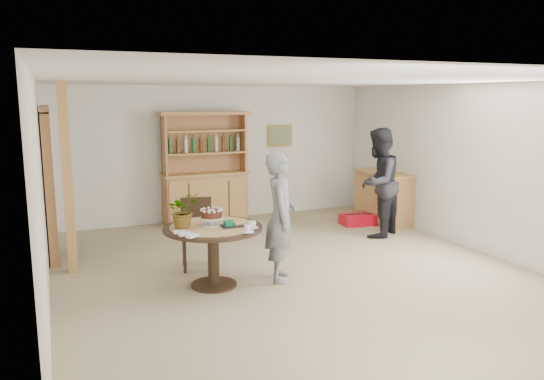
{
  "coord_description": "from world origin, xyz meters",
  "views": [
    {
      "loc": [
        -2.89,
        -6.06,
        2.3
      ],
      "look_at": [
        -0.14,
        0.46,
        1.05
      ],
      "focal_mm": 35.0,
      "sensor_mm": 36.0,
      "label": 1
    }
  ],
  "objects_px": {
    "dining_chair": "(197,228)",
    "adult_person": "(378,183)",
    "sideboard": "(383,197)",
    "teen_boy": "(280,217)",
    "red_suitcase": "(358,219)",
    "hutch": "(205,186)",
    "dining_table": "(213,238)"
  },
  "relations": [
    {
      "from": "dining_chair",
      "to": "adult_person",
      "type": "distance_m",
      "value": 3.23
    },
    {
      "from": "sideboard",
      "to": "teen_boy",
      "type": "bearing_deg",
      "value": -144.67
    },
    {
      "from": "teen_boy",
      "to": "red_suitcase",
      "type": "xyz_separation_m",
      "value": [
        2.48,
        2.13,
        -0.72
      ]
    },
    {
      "from": "hutch",
      "to": "dining_table",
      "type": "distance_m",
      "value": 3.39
    },
    {
      "from": "dining_table",
      "to": "adult_person",
      "type": "height_order",
      "value": "adult_person"
    },
    {
      "from": "dining_chair",
      "to": "red_suitcase",
      "type": "xyz_separation_m",
      "value": [
        3.32,
        1.21,
        -0.43
      ]
    },
    {
      "from": "dining_table",
      "to": "teen_boy",
      "type": "xyz_separation_m",
      "value": [
        0.85,
        -0.1,
        0.22
      ]
    },
    {
      "from": "hutch",
      "to": "red_suitcase",
      "type": "distance_m",
      "value": 2.86
    },
    {
      "from": "sideboard",
      "to": "red_suitcase",
      "type": "distance_m",
      "value": 0.65
    },
    {
      "from": "dining_table",
      "to": "sideboard",
      "type": "bearing_deg",
      "value": 27.8
    },
    {
      "from": "teen_boy",
      "to": "adult_person",
      "type": "distance_m",
      "value": 2.7
    },
    {
      "from": "dining_table",
      "to": "adult_person",
      "type": "bearing_deg",
      "value": 21.1
    },
    {
      "from": "dining_chair",
      "to": "teen_boy",
      "type": "height_order",
      "value": "teen_boy"
    },
    {
      "from": "sideboard",
      "to": "dining_chair",
      "type": "xyz_separation_m",
      "value": [
        -3.85,
        -1.21,
        0.06
      ]
    },
    {
      "from": "adult_person",
      "to": "red_suitcase",
      "type": "relative_size",
      "value": 2.81
    },
    {
      "from": "sideboard",
      "to": "dining_table",
      "type": "xyz_separation_m",
      "value": [
        -3.87,
        -2.04,
        0.13
      ]
    },
    {
      "from": "red_suitcase",
      "to": "dining_chair",
      "type": "bearing_deg",
      "value": -153.39
    },
    {
      "from": "hutch",
      "to": "adult_person",
      "type": "distance_m",
      "value": 3.14
    },
    {
      "from": "teen_boy",
      "to": "adult_person",
      "type": "bearing_deg",
      "value": -36.86
    },
    {
      "from": "sideboard",
      "to": "teen_boy",
      "type": "xyz_separation_m",
      "value": [
        -3.02,
        -2.14,
        0.35
      ]
    },
    {
      "from": "dining_chair",
      "to": "teen_boy",
      "type": "bearing_deg",
      "value": -36.5
    },
    {
      "from": "teen_boy",
      "to": "dining_chair",
      "type": "bearing_deg",
      "value": 65.5
    },
    {
      "from": "dining_table",
      "to": "adult_person",
      "type": "xyz_separation_m",
      "value": [
        3.2,
        1.23,
        0.3
      ]
    },
    {
      "from": "red_suitcase",
      "to": "dining_table",
      "type": "bearing_deg",
      "value": -141.97
    },
    {
      "from": "hutch",
      "to": "red_suitcase",
      "type": "relative_size",
      "value": 3.18
    },
    {
      "from": "sideboard",
      "to": "dining_chair",
      "type": "height_order",
      "value": "dining_chair"
    },
    {
      "from": "hutch",
      "to": "adult_person",
      "type": "bearing_deg",
      "value": -40.8
    },
    {
      "from": "hutch",
      "to": "red_suitcase",
      "type": "xyz_separation_m",
      "value": [
        2.5,
        -1.25,
        -0.59
      ]
    },
    {
      "from": "dining_chair",
      "to": "adult_person",
      "type": "height_order",
      "value": "adult_person"
    },
    {
      "from": "sideboard",
      "to": "adult_person",
      "type": "bearing_deg",
      "value": -129.69
    },
    {
      "from": "hutch",
      "to": "sideboard",
      "type": "height_order",
      "value": "hutch"
    },
    {
      "from": "teen_boy",
      "to": "sideboard",
      "type": "bearing_deg",
      "value": -31.11
    }
  ]
}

